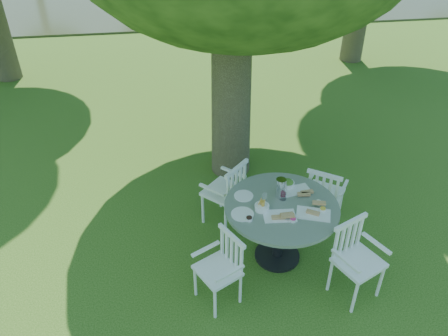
{
  "coord_description": "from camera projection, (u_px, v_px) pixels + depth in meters",
  "views": [
    {
      "loc": [
        -0.7,
        -4.4,
        4.01
      ],
      "look_at": [
        0.0,
        0.2,
        0.85
      ],
      "focal_mm": 35.0,
      "sensor_mm": 36.0,
      "label": 1
    }
  ],
  "objects": [
    {
      "name": "chair_sw",
      "position": [
        224.0,
        263.0,
        4.71
      ],
      "size": [
        0.57,
        0.58,
        0.87
      ],
      "rotation": [
        0.0,
        0.0,
        -1.08
      ],
      "color": "white",
      "rests_on": "ground"
    },
    {
      "name": "chair_ne",
      "position": [
        324.0,
        193.0,
        5.72
      ],
      "size": [
        0.62,
        0.61,
        0.9
      ],
      "rotation": [
        0.0,
        0.0,
        -3.76
      ],
      "color": "white",
      "rests_on": "ground"
    },
    {
      "name": "tableware",
      "position": [
        279.0,
        198.0,
        5.06
      ],
      "size": [
        1.13,
        0.82,
        0.24
      ],
      "color": "white",
      "rests_on": "table"
    },
    {
      "name": "chair_nw",
      "position": [
        229.0,
        189.0,
        5.73
      ],
      "size": [
        0.66,
        0.66,
        0.95
      ],
      "rotation": [
        0.0,
        0.0,
        -2.34
      ],
      "color": "white",
      "rests_on": "ground"
    },
    {
      "name": "chair_se",
      "position": [
        353.0,
        253.0,
        4.78
      ],
      "size": [
        0.61,
        0.6,
        0.93
      ],
      "rotation": [
        0.0,
        0.0,
        0.43
      ],
      "color": "white",
      "rests_on": "ground"
    },
    {
      "name": "table",
      "position": [
        281.0,
        216.0,
        5.13
      ],
      "size": [
        1.33,
        1.33,
        0.82
      ],
      "color": "black",
      "rests_on": "ground"
    },
    {
      "name": "ground",
      "position": [
        226.0,
        228.0,
        5.94
      ],
      "size": [
        140.0,
        140.0,
        0.0
      ],
      "primitive_type": "plane",
      "color": "#20420D",
      "rests_on": "ground"
    }
  ]
}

